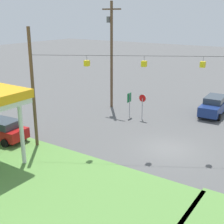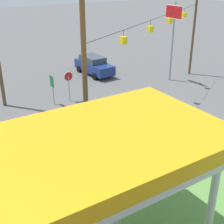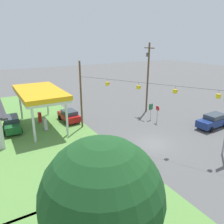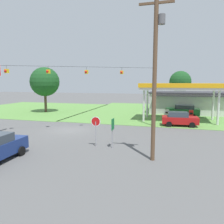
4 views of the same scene
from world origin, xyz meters
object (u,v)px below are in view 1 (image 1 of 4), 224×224
object	(u,v)px
route_sign	(129,100)
stop_sign_roadside	(142,101)
car_at_pumps_front	(2,130)
car_on_crossroad	(214,105)
utility_pole_main	(111,50)

from	to	relation	value
route_sign	stop_sign_roadside	bearing A→B (deg)	-179.39
stop_sign_roadside	car_at_pumps_front	bearing A→B (deg)	-122.02
car_on_crossroad	route_sign	distance (m)	8.57
car_at_pumps_front	stop_sign_roadside	bearing A→B (deg)	-126.43
route_sign	car_on_crossroad	bearing A→B (deg)	-141.90
car_on_crossroad	utility_pole_main	bearing A→B (deg)	-74.47
stop_sign_roadside	route_sign	world-z (taller)	stop_sign_roadside
car_at_pumps_front	utility_pole_main	size ratio (longest dim) A/B	0.39
car_at_pumps_front	utility_pole_main	bearing A→B (deg)	-102.98
car_at_pumps_front	car_on_crossroad	distance (m)	20.07
car_on_crossroad	utility_pole_main	distance (m)	11.84
car_at_pumps_front	car_on_crossroad	size ratio (longest dim) A/B	0.85
stop_sign_roadside	route_sign	distance (m)	1.43
route_sign	utility_pole_main	distance (m)	5.88
car_at_pumps_front	stop_sign_roadside	size ratio (longest dim) A/B	1.73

